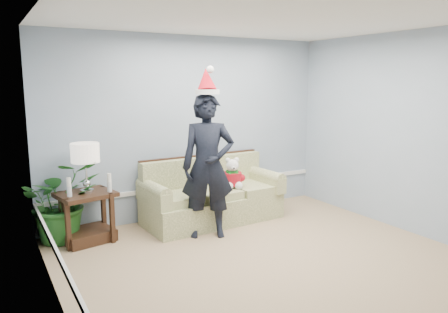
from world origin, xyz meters
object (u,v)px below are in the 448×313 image
at_px(sofa, 211,198).
at_px(table_lamp, 85,155).
at_px(man, 208,166).
at_px(teddy_bear, 233,177).
at_px(houseplant, 61,201).
at_px(side_table, 87,222).

xyz_separation_m(sofa, table_lamp, (-1.76, 0.03, 0.79)).
relative_size(man, teddy_bear, 4.13).
height_order(houseplant, teddy_bear, houseplant).
bearing_deg(man, sofa, 81.47).
xyz_separation_m(man, teddy_bear, (0.62, 0.41, -0.29)).
bearing_deg(sofa, houseplant, 171.27).
xyz_separation_m(side_table, man, (1.45, -0.58, 0.69)).
bearing_deg(teddy_bear, sofa, 169.51).
bearing_deg(houseplant, sofa, -5.54).
xyz_separation_m(sofa, teddy_bear, (0.28, -0.15, 0.32)).
bearing_deg(man, side_table, -179.15).
distance_m(side_table, table_lamp, 0.87).
relative_size(table_lamp, houseplant, 0.59).
relative_size(sofa, table_lamp, 3.26).
xyz_separation_m(table_lamp, teddy_bear, (2.04, -0.18, -0.47)).
bearing_deg(table_lamp, sofa, -1.00).
bearing_deg(houseplant, table_lamp, -29.55).
relative_size(houseplant, man, 0.56).
distance_m(table_lamp, man, 1.55).
xyz_separation_m(sofa, houseplant, (-2.06, 0.20, 0.20)).
distance_m(sofa, table_lamp, 1.93).
bearing_deg(side_table, teddy_bear, -4.49).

